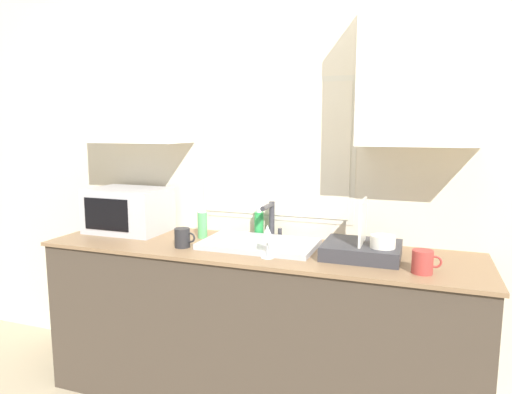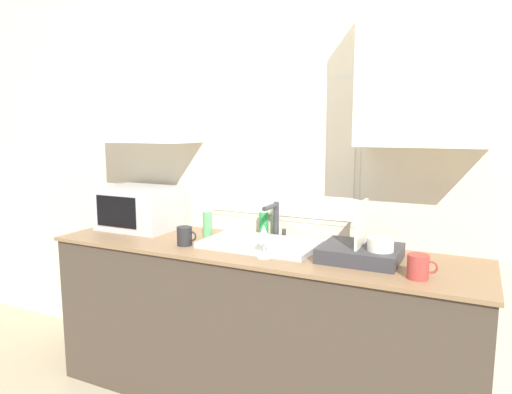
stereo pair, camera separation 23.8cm
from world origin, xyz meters
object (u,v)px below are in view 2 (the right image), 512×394
(spray_bottle, at_px, (207,220))
(mug_near_sink, at_px, (185,236))
(dish_rack, at_px, (362,251))
(microwave, at_px, (139,208))
(wine_glass, at_px, (264,234))
(faucet, at_px, (275,217))
(soap_bottle, at_px, (264,224))

(spray_bottle, height_order, mug_near_sink, spray_bottle)
(mug_near_sink, bearing_deg, dish_rack, 8.21)
(microwave, distance_m, dish_rack, 1.45)
(spray_bottle, bearing_deg, wine_glass, -28.35)
(faucet, bearing_deg, wine_glass, -74.41)
(dish_rack, xyz_separation_m, mug_near_sink, (-0.94, -0.14, 0.00))
(dish_rack, bearing_deg, mug_near_sink, -171.79)
(soap_bottle, distance_m, wine_glass, 0.45)
(mug_near_sink, bearing_deg, soap_bottle, 50.85)
(microwave, height_order, wine_glass, microwave)
(dish_rack, bearing_deg, spray_bottle, 174.37)
(soap_bottle, height_order, mug_near_sink, soap_bottle)
(faucet, distance_m, wine_glass, 0.40)
(wine_glass, bearing_deg, spray_bottle, 151.65)
(microwave, distance_m, mug_near_sink, 0.56)
(mug_near_sink, height_order, wine_glass, wine_glass)
(dish_rack, height_order, wine_glass, dish_rack)
(wine_glass, bearing_deg, faucet, 105.59)
(microwave, xyz_separation_m, soap_bottle, (0.81, 0.15, -0.06))
(spray_bottle, xyz_separation_m, soap_bottle, (0.30, 0.14, -0.02))
(mug_near_sink, xyz_separation_m, wine_glass, (0.49, -0.04, 0.07))
(microwave, relative_size, mug_near_sink, 3.93)
(faucet, distance_m, spray_bottle, 0.40)
(faucet, distance_m, soap_bottle, 0.10)
(soap_bottle, relative_size, mug_near_sink, 1.52)
(soap_bottle, bearing_deg, microwave, -169.48)
(dish_rack, relative_size, soap_bottle, 2.07)
(spray_bottle, xyz_separation_m, wine_glass, (0.49, -0.27, 0.02))
(dish_rack, height_order, spray_bottle, dish_rack)
(microwave, distance_m, soap_bottle, 0.82)
(soap_bottle, xyz_separation_m, mug_near_sink, (-0.30, -0.37, -0.03))
(microwave, height_order, mug_near_sink, microwave)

